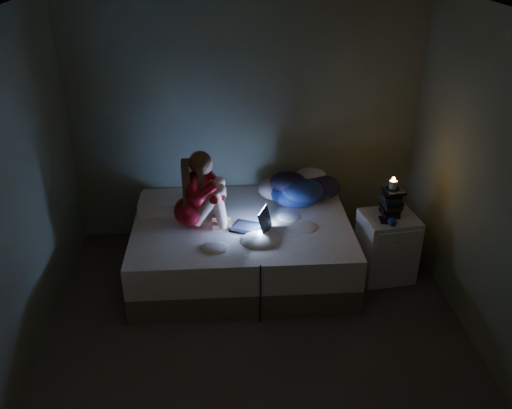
{
  "coord_description": "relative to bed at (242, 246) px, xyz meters",
  "views": [
    {
      "loc": [
        -0.24,
        -3.39,
        3.13
      ],
      "look_at": [
        0.05,
        1.0,
        0.8
      ],
      "focal_mm": 37.74,
      "sensor_mm": 36.0,
      "label": 1
    }
  ],
  "objects": [
    {
      "name": "floor",
      "position": [
        0.08,
        -1.1,
        -0.29
      ],
      "size": [
        3.6,
        3.8,
        0.02
      ],
      "primitive_type": "cube",
      "color": "#403633",
      "rests_on": "ground"
    },
    {
      "name": "ceiling",
      "position": [
        0.08,
        -1.1,
        2.33
      ],
      "size": [
        3.6,
        3.8,
        0.02
      ],
      "primitive_type": "cube",
      "color": "silver",
      "rests_on": "ground"
    },
    {
      "name": "wall_back",
      "position": [
        0.08,
        0.81,
        1.02
      ],
      "size": [
        3.6,
        0.02,
        2.6
      ],
      "primitive_type": "cube",
      "color": "#5A5E4C",
      "rests_on": "ground"
    },
    {
      "name": "wall_left",
      "position": [
        -1.73,
        -1.1,
        1.02
      ],
      "size": [
        0.02,
        3.8,
        2.6
      ],
      "primitive_type": "cube",
      "color": "#5A5E4C",
      "rests_on": "ground"
    },
    {
      "name": "wall_right",
      "position": [
        1.89,
        -1.1,
        1.02
      ],
      "size": [
        0.02,
        3.8,
        2.6
      ],
      "primitive_type": "cube",
      "color": "#5A5E4C",
      "rests_on": "ground"
    },
    {
      "name": "bed",
      "position": [
        0.0,
        0.0,
        0.0
      ],
      "size": [
        2.07,
        1.55,
        0.57
      ],
      "primitive_type": null,
      "color": "beige",
      "rests_on": "ground"
    },
    {
      "name": "pillow",
      "position": [
        -0.78,
        0.28,
        0.35
      ],
      "size": [
        0.45,
        0.32,
        0.13
      ],
      "primitive_type": "cube",
      "color": "white",
      "rests_on": "bed"
    },
    {
      "name": "woman",
      "position": [
        -0.48,
        -0.07,
        0.66
      ],
      "size": [
        0.49,
        0.33,
        0.76
      ],
      "primitive_type": null,
      "rotation": [
        0.0,
        0.0,
        0.05
      ],
      "color": "#A41322",
      "rests_on": "bed"
    },
    {
      "name": "laptop",
      "position": [
        0.07,
        -0.15,
        0.41
      ],
      "size": [
        0.41,
        0.36,
        0.24
      ],
      "primitive_type": null,
      "rotation": [
        0.0,
        0.0,
        -0.4
      ],
      "color": "black",
      "rests_on": "bed"
    },
    {
      "name": "clothes_pile",
      "position": [
        0.58,
        0.36,
        0.46
      ],
      "size": [
        0.63,
        0.52,
        0.36
      ],
      "primitive_type": null,
      "rotation": [
        0.0,
        0.0,
        -0.08
      ],
      "color": "navy",
      "rests_on": "bed"
    },
    {
      "name": "nightstand",
      "position": [
        1.4,
        -0.17,
        0.05
      ],
      "size": [
        0.55,
        0.5,
        0.66
      ],
      "primitive_type": "cube",
      "rotation": [
        0.0,
        0.0,
        0.13
      ],
      "color": "white",
      "rests_on": "ground"
    },
    {
      "name": "book_stack",
      "position": [
        1.4,
        -0.13,
        0.51
      ],
      "size": [
        0.19,
        0.25,
        0.26
      ],
      "primitive_type": null,
      "color": "black",
      "rests_on": "nightstand"
    },
    {
      "name": "candle",
      "position": [
        1.4,
        -0.13,
        0.68
      ],
      "size": [
        0.07,
        0.07,
        0.08
      ],
      "primitive_type": "cylinder",
      "color": "beige",
      "rests_on": "book_stack"
    },
    {
      "name": "phone",
      "position": [
        1.3,
        -0.23,
        0.38
      ],
      "size": [
        0.1,
        0.15,
        0.01
      ],
      "primitive_type": "cube",
      "rotation": [
        0.0,
        0.0,
        -0.19
      ],
      "color": "black",
      "rests_on": "nightstand"
    },
    {
      "name": "blue_orb",
      "position": [
        1.34,
        -0.33,
        0.42
      ],
      "size": [
        0.08,
        0.08,
        0.08
      ],
      "primitive_type": "sphere",
      "color": "navy",
      "rests_on": "nightstand"
    }
  ]
}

